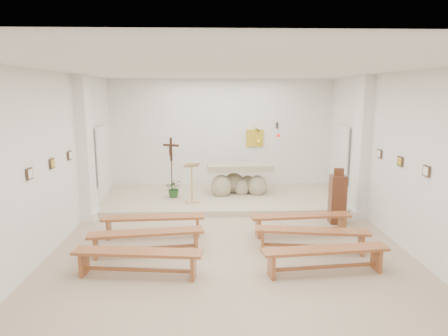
{
  "coord_description": "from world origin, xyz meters",
  "views": [
    {
      "loc": [
        -0.36,
        -7.61,
        3.11
      ],
      "look_at": [
        -0.05,
        1.6,
        1.34
      ],
      "focal_mm": 32.0,
      "sensor_mm": 36.0,
      "label": 1
    }
  ],
  "objects_px": {
    "lectern": "(192,182)",
    "bench_left_third": "(138,257)",
    "bench_right_front": "(301,220)",
    "bench_right_third": "(325,255)",
    "altar": "(239,181)",
    "donation_pedestal": "(337,199)",
    "crucifix_stand": "(171,161)",
    "bench_left_second": "(147,237)",
    "bench_left_front": "(153,221)",
    "bench_right_second": "(312,235)"
  },
  "relations": [
    {
      "from": "bench_right_front",
      "to": "donation_pedestal",
      "type": "bearing_deg",
      "value": 32.77
    },
    {
      "from": "donation_pedestal",
      "to": "bench_left_second",
      "type": "distance_m",
      "value": 4.61
    },
    {
      "from": "bench_left_front",
      "to": "bench_left_third",
      "type": "height_order",
      "value": "same"
    },
    {
      "from": "bench_left_front",
      "to": "bench_left_third",
      "type": "relative_size",
      "value": 1.0
    },
    {
      "from": "bench_left_second",
      "to": "crucifix_stand",
      "type": "bearing_deg",
      "value": 81.1
    },
    {
      "from": "donation_pedestal",
      "to": "bench_left_second",
      "type": "xyz_separation_m",
      "value": [
        -4.26,
        -1.75,
        -0.24
      ]
    },
    {
      "from": "altar",
      "to": "bench_right_third",
      "type": "bearing_deg",
      "value": -80.38
    },
    {
      "from": "donation_pedestal",
      "to": "bench_left_front",
      "type": "xyz_separation_m",
      "value": [
        -4.26,
        -0.81,
        -0.24
      ]
    },
    {
      "from": "bench_right_front",
      "to": "bench_left_second",
      "type": "xyz_separation_m",
      "value": [
        -3.21,
        -0.94,
        0.0
      ]
    },
    {
      "from": "altar",
      "to": "donation_pedestal",
      "type": "distance_m",
      "value": 3.16
    },
    {
      "from": "donation_pedestal",
      "to": "bench_left_front",
      "type": "height_order",
      "value": "donation_pedestal"
    },
    {
      "from": "lectern",
      "to": "bench_right_third",
      "type": "bearing_deg",
      "value": -74.64
    },
    {
      "from": "crucifix_stand",
      "to": "bench_right_third",
      "type": "distance_m",
      "value": 6.03
    },
    {
      "from": "crucifix_stand",
      "to": "bench_left_third",
      "type": "distance_m",
      "value": 5.17
    },
    {
      "from": "donation_pedestal",
      "to": "bench_right_third",
      "type": "xyz_separation_m",
      "value": [
        -1.05,
        -2.7,
        -0.24
      ]
    },
    {
      "from": "crucifix_stand",
      "to": "donation_pedestal",
      "type": "xyz_separation_m",
      "value": [
        4.16,
        -2.42,
        -0.51
      ]
    },
    {
      "from": "lectern",
      "to": "bench_right_front",
      "type": "height_order",
      "value": "lectern"
    },
    {
      "from": "donation_pedestal",
      "to": "bench_left_third",
      "type": "distance_m",
      "value": 5.05
    },
    {
      "from": "bench_right_front",
      "to": "bench_left_second",
      "type": "distance_m",
      "value": 3.35
    },
    {
      "from": "bench_right_front",
      "to": "lectern",
      "type": "bearing_deg",
      "value": 133.46
    },
    {
      "from": "bench_left_third",
      "to": "bench_right_front",
      "type": "bearing_deg",
      "value": 36.68
    },
    {
      "from": "bench_left_front",
      "to": "bench_right_front",
      "type": "height_order",
      "value": "same"
    },
    {
      "from": "crucifix_stand",
      "to": "bench_right_third",
      "type": "relative_size",
      "value": 0.74
    },
    {
      "from": "altar",
      "to": "bench_left_third",
      "type": "bearing_deg",
      "value": -115.85
    },
    {
      "from": "bench_left_second",
      "to": "lectern",
      "type": "bearing_deg",
      "value": 69.29
    },
    {
      "from": "lectern",
      "to": "bench_right_front",
      "type": "relative_size",
      "value": 0.51
    },
    {
      "from": "lectern",
      "to": "bench_right_third",
      "type": "distance_m",
      "value": 4.8
    },
    {
      "from": "bench_right_front",
      "to": "bench_right_third",
      "type": "bearing_deg",
      "value": -94.7
    },
    {
      "from": "bench_right_front",
      "to": "bench_right_third",
      "type": "xyz_separation_m",
      "value": [
        0.0,
        -1.89,
        0.0
      ]
    },
    {
      "from": "donation_pedestal",
      "to": "bench_right_second",
      "type": "distance_m",
      "value": 2.06
    },
    {
      "from": "lectern",
      "to": "donation_pedestal",
      "type": "xyz_separation_m",
      "value": [
        3.52,
        -1.41,
        -0.12
      ]
    },
    {
      "from": "donation_pedestal",
      "to": "bench_left_front",
      "type": "bearing_deg",
      "value": -166.3
    },
    {
      "from": "altar",
      "to": "bench_left_third",
      "type": "height_order",
      "value": "altar"
    },
    {
      "from": "bench_left_second",
      "to": "bench_left_third",
      "type": "xyz_separation_m",
      "value": [
        0.0,
        -0.94,
        0.0
      ]
    },
    {
      "from": "lectern",
      "to": "donation_pedestal",
      "type": "distance_m",
      "value": 3.79
    },
    {
      "from": "altar",
      "to": "bench_right_second",
      "type": "height_order",
      "value": "altar"
    },
    {
      "from": "bench_left_front",
      "to": "donation_pedestal",
      "type": "bearing_deg",
      "value": 7.69
    },
    {
      "from": "bench_left_second",
      "to": "bench_left_front",
      "type": "bearing_deg",
      "value": 82.44
    },
    {
      "from": "lectern",
      "to": "bench_right_second",
      "type": "height_order",
      "value": "lectern"
    },
    {
      "from": "bench_right_front",
      "to": "bench_left_front",
      "type": "bearing_deg",
      "value": 175.3
    },
    {
      "from": "crucifix_stand",
      "to": "bench_right_third",
      "type": "xyz_separation_m",
      "value": [
        3.11,
        -5.12,
        -0.75
      ]
    },
    {
      "from": "bench_right_front",
      "to": "bench_left_second",
      "type": "relative_size",
      "value": 1.0
    },
    {
      "from": "crucifix_stand",
      "to": "bench_left_second",
      "type": "distance_m",
      "value": 4.24
    },
    {
      "from": "crucifix_stand",
      "to": "bench_right_front",
      "type": "height_order",
      "value": "crucifix_stand"
    },
    {
      "from": "lectern",
      "to": "bench_left_third",
      "type": "relative_size",
      "value": 0.51
    },
    {
      "from": "bench_left_second",
      "to": "bench_right_second",
      "type": "bearing_deg",
      "value": -7.56
    },
    {
      "from": "crucifix_stand",
      "to": "bench_right_front",
      "type": "distance_m",
      "value": 4.54
    },
    {
      "from": "bench_right_front",
      "to": "bench_right_second",
      "type": "xyz_separation_m",
      "value": [
        0.0,
        -0.94,
        0.0
      ]
    },
    {
      "from": "lectern",
      "to": "bench_right_front",
      "type": "bearing_deg",
      "value": -57.54
    },
    {
      "from": "lectern",
      "to": "donation_pedestal",
      "type": "bearing_deg",
      "value": -37.47
    }
  ]
}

